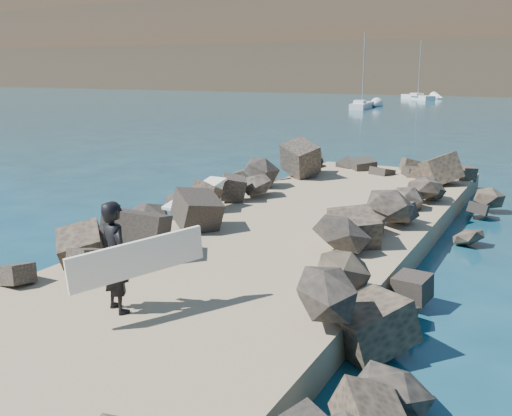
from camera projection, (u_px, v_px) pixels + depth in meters
The scene contains 8 objects.
ground at pixel (276, 261), 13.33m from camera, with size 800.00×800.00×0.00m, color #0F384C.
jetty at pixel (233, 276), 11.54m from camera, with size 6.00×26.00×0.60m, color #8C7759.
riprap_left at pixel (136, 240), 13.26m from camera, with size 2.60×22.00×1.00m, color black.
riprap_right at pixel (381, 283), 10.59m from camera, with size 2.60×22.00×1.00m, color black.
surfboard_resting at pixel (196, 197), 15.25m from camera, with size 0.55×2.21×0.07m, color white.
surfer_with_board at pixel (119, 257), 8.91m from camera, with size 1.37×2.02×1.80m.
sailboat_e at pixel (418, 97), 85.61m from camera, with size 6.14×6.56×8.86m.
sailboat_a at pixel (362, 105), 65.80m from camera, with size 2.50×7.31×8.64m.
Camera 1 is at (5.57, -11.37, 4.36)m, focal length 40.00 mm.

